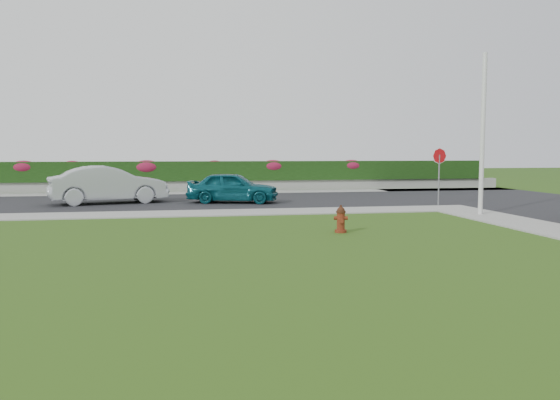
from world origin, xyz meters
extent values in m
plane|color=black|center=(0.00, 0.00, 0.00)|extent=(120.00, 120.00, 0.00)
cube|color=black|center=(-5.00, 14.00, 0.02)|extent=(26.00, 8.00, 0.04)
cube|color=gray|center=(-6.00, 9.00, 0.02)|extent=(24.00, 2.00, 0.04)
cube|color=gray|center=(7.00, 9.00, 0.02)|extent=(2.00, 2.00, 0.04)
cube|color=gray|center=(-1.00, 19.00, 0.02)|extent=(34.00, 2.00, 0.04)
cube|color=gray|center=(-1.00, 20.50, 0.30)|extent=(34.00, 0.40, 0.60)
cube|color=black|center=(-1.00, 20.60, 1.15)|extent=(32.00, 0.90, 1.10)
cylinder|color=#540D0D|center=(0.95, 3.64, 0.04)|extent=(0.33, 0.33, 0.08)
cylinder|color=#540D0D|center=(0.95, 3.64, 0.33)|extent=(0.22, 0.22, 0.50)
cylinder|color=black|center=(0.95, 3.64, 0.57)|extent=(0.27, 0.27, 0.05)
sphere|color=black|center=(0.95, 3.64, 0.60)|extent=(0.22, 0.22, 0.22)
cylinder|color=black|center=(0.95, 3.64, 0.73)|extent=(0.07, 0.07, 0.07)
cylinder|color=#540D0D|center=(0.81, 3.67, 0.40)|extent=(0.12, 0.13, 0.11)
cylinder|color=#540D0D|center=(1.09, 3.60, 0.40)|extent=(0.12, 0.13, 0.11)
cylinder|color=#540D0D|center=(0.91, 3.50, 0.34)|extent=(0.17, 0.15, 0.14)
imported|color=#0B4F5A|center=(-1.17, 12.74, 0.70)|extent=(4.18, 2.55, 1.33)
imported|color=#B0B3B8|center=(-6.42, 13.37, 0.84)|extent=(5.12, 2.92, 1.60)
cylinder|color=silver|center=(6.97, 6.74, 2.81)|extent=(0.16, 0.16, 5.62)
cylinder|color=slate|center=(6.99, 9.98, 1.06)|extent=(0.06, 0.06, 2.11)
cylinder|color=#B10B10|center=(6.99, 9.98, 2.06)|extent=(0.61, 0.11, 0.61)
cylinder|color=white|center=(6.99, 9.98, 2.06)|extent=(0.65, 0.10, 0.65)
ellipsoid|color=#A01B4E|center=(-11.67, 20.50, 1.42)|extent=(1.41, 0.90, 0.70)
ellipsoid|color=#A01B4E|center=(-9.20, 20.50, 1.49)|extent=(1.07, 0.69, 0.54)
ellipsoid|color=#A01B4E|center=(-5.25, 20.50, 1.40)|extent=(1.53, 0.99, 0.77)
ellipsoid|color=#A01B4E|center=(-1.48, 20.50, 1.49)|extent=(1.05, 0.68, 0.53)
ellipsoid|color=#A01B4E|center=(1.89, 20.50, 1.42)|extent=(1.42, 0.91, 0.71)
ellipsoid|color=#A01B4E|center=(6.63, 20.50, 1.43)|extent=(1.35, 0.87, 0.67)
camera|label=1|loc=(-3.37, -10.75, 2.21)|focal=35.00mm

